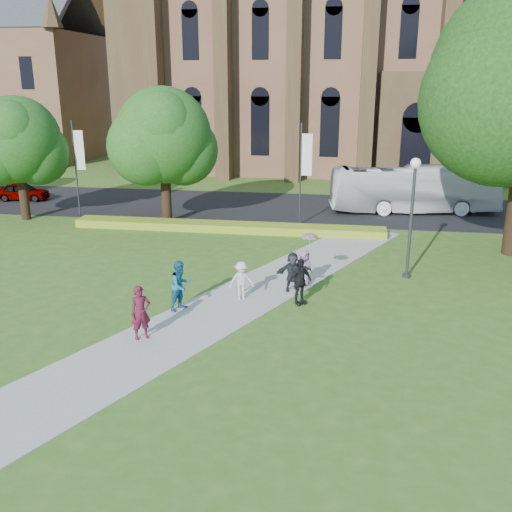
% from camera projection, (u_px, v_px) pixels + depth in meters
% --- Properties ---
extents(ground, '(160.00, 160.00, 0.00)m').
position_uv_depth(ground, '(205.00, 326.00, 20.15)').
color(ground, '#3C5E1C').
rests_on(ground, ground).
extents(road, '(160.00, 10.00, 0.02)m').
position_uv_depth(road, '(276.00, 207.00, 39.01)').
color(road, black).
rests_on(road, ground).
extents(footpath, '(15.58, 28.54, 0.04)m').
position_uv_depth(footpath, '(212.00, 314.00, 21.08)').
color(footpath, '#B2B2A8').
rests_on(footpath, ground).
extents(flower_hedge, '(18.00, 1.40, 0.45)m').
position_uv_depth(flower_hedge, '(227.00, 227.00, 32.84)').
color(flower_hedge, '#B8C727').
rests_on(flower_hedge, ground).
extents(cathedral, '(52.60, 18.25, 28.00)m').
position_uv_depth(cathedral, '(413.00, 27.00, 52.26)').
color(cathedral, brown).
rests_on(cathedral, ground).
extents(streetlamp, '(0.44, 0.44, 5.24)m').
position_uv_depth(streetlamp, '(412.00, 204.00, 24.16)').
color(streetlamp, '#38383D').
rests_on(streetlamp, ground).
extents(street_tree_0, '(5.20, 5.20, 7.50)m').
position_uv_depth(street_tree_0, '(17.00, 140.00, 34.21)').
color(street_tree_0, '#332114').
rests_on(street_tree_0, ground).
extents(street_tree_1, '(5.60, 5.60, 8.05)m').
position_uv_depth(street_tree_1, '(163.00, 136.00, 33.20)').
color(street_tree_1, '#332114').
rests_on(street_tree_1, ground).
extents(banner_pole_0, '(0.70, 0.10, 6.00)m').
position_uv_depth(banner_pole_0, '(303.00, 169.00, 33.16)').
color(banner_pole_0, '#38383D').
rests_on(banner_pole_0, ground).
extents(banner_pole_1, '(0.70, 0.10, 6.00)m').
position_uv_depth(banner_pole_1, '(77.00, 163.00, 35.30)').
color(banner_pole_1, '#38383D').
rests_on(banner_pole_1, ground).
extents(tour_coach, '(11.04, 4.08, 3.00)m').
position_uv_depth(tour_coach, '(414.00, 189.00, 37.05)').
color(tour_coach, white).
rests_on(tour_coach, road).
extents(car_0, '(3.85, 1.82, 1.27)m').
position_uv_depth(car_0, '(22.00, 191.00, 41.06)').
color(car_0, gray).
rests_on(car_0, road).
extents(pedestrian_0, '(0.81, 0.75, 1.85)m').
position_uv_depth(pedestrian_0, '(141.00, 313.00, 18.82)').
color(pedestrian_0, '#521228').
rests_on(pedestrian_0, footpath).
extents(pedestrian_1, '(1.09, 1.17, 1.91)m').
position_uv_depth(pedestrian_1, '(181.00, 285.00, 21.24)').
color(pedestrian_1, '#1A5A82').
rests_on(pedestrian_1, footpath).
extents(pedestrian_2, '(1.13, 0.88, 1.54)m').
position_uv_depth(pedestrian_2, '(241.00, 281.00, 22.30)').
color(pedestrian_2, '#BEBEBE').
rests_on(pedestrian_2, footpath).
extents(pedestrian_3, '(1.09, 1.02, 1.81)m').
position_uv_depth(pedestrian_3, '(300.00, 282.00, 21.80)').
color(pedestrian_3, black).
rests_on(pedestrian_3, footpath).
extents(pedestrian_4, '(0.88, 0.88, 1.54)m').
position_uv_depth(pedestrian_4, '(304.00, 268.00, 23.75)').
color(pedestrian_4, gray).
rests_on(pedestrian_4, footpath).
extents(pedestrian_5, '(1.56, 1.12, 1.63)m').
position_uv_depth(pedestrian_5, '(293.00, 272.00, 23.22)').
color(pedestrian_5, '#26272E').
rests_on(pedestrian_5, footpath).
extents(parasol, '(0.94, 0.94, 0.63)m').
position_uv_depth(parasol, '(310.00, 243.00, 23.50)').
color(parasol, '#DB9BAE').
rests_on(parasol, pedestrian_4).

